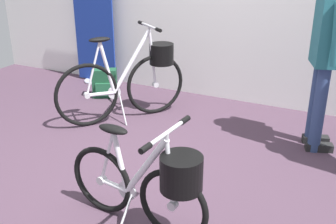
{
  "coord_description": "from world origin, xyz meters",
  "views": [
    {
      "loc": [
        1.35,
        -2.46,
        1.75
      ],
      "look_at": [
        0.06,
        0.14,
        0.55
      ],
      "focal_mm": 43.49,
      "sensor_mm": 36.0,
      "label": 1
    }
  ],
  "objects_px": {
    "floor_banner_stand": "(94,34)",
    "backpack_on_floor": "(105,83)",
    "display_bike_left": "(133,77)",
    "visitor_browsing": "(326,49)",
    "folding_bike_foreground": "(152,181)"
  },
  "relations": [
    {
      "from": "floor_banner_stand",
      "to": "backpack_on_floor",
      "type": "bearing_deg",
      "value": -46.11
    },
    {
      "from": "display_bike_left",
      "to": "visitor_browsing",
      "type": "bearing_deg",
      "value": 4.05
    },
    {
      "from": "floor_banner_stand",
      "to": "display_bike_left",
      "type": "xyz_separation_m",
      "value": [
        1.09,
        -0.86,
        -0.21
      ]
    },
    {
      "from": "display_bike_left",
      "to": "folding_bike_foreground",
      "type": "bearing_deg",
      "value": -55.69
    },
    {
      "from": "display_bike_left",
      "to": "backpack_on_floor",
      "type": "height_order",
      "value": "display_bike_left"
    },
    {
      "from": "folding_bike_foreground",
      "to": "display_bike_left",
      "type": "relative_size",
      "value": 0.91
    },
    {
      "from": "display_bike_left",
      "to": "visitor_browsing",
      "type": "height_order",
      "value": "visitor_browsing"
    },
    {
      "from": "folding_bike_foreground",
      "to": "display_bike_left",
      "type": "bearing_deg",
      "value": 124.31
    },
    {
      "from": "folding_bike_foreground",
      "to": "backpack_on_floor",
      "type": "bearing_deg",
      "value": 131.12
    },
    {
      "from": "folding_bike_foreground",
      "to": "visitor_browsing",
      "type": "distance_m",
      "value": 1.96
    },
    {
      "from": "floor_banner_stand",
      "to": "display_bike_left",
      "type": "relative_size",
      "value": 1.27
    },
    {
      "from": "folding_bike_foreground",
      "to": "display_bike_left",
      "type": "height_order",
      "value": "display_bike_left"
    },
    {
      "from": "visitor_browsing",
      "to": "backpack_on_floor",
      "type": "xyz_separation_m",
      "value": [
        -2.49,
        0.26,
        -0.76
      ]
    },
    {
      "from": "floor_banner_stand",
      "to": "backpack_on_floor",
      "type": "distance_m",
      "value": 0.81
    },
    {
      "from": "floor_banner_stand",
      "to": "folding_bike_foreground",
      "type": "distance_m",
      "value": 3.28
    }
  ]
}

